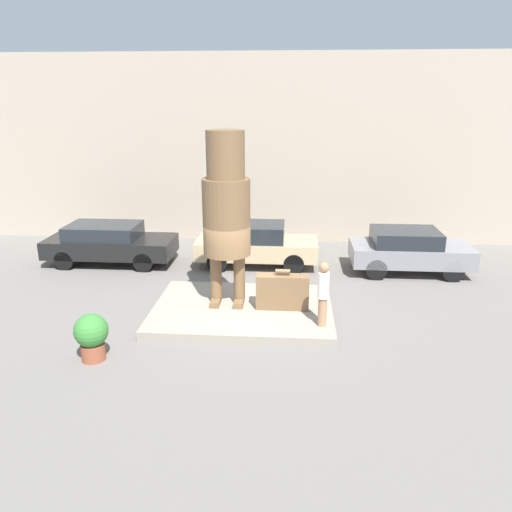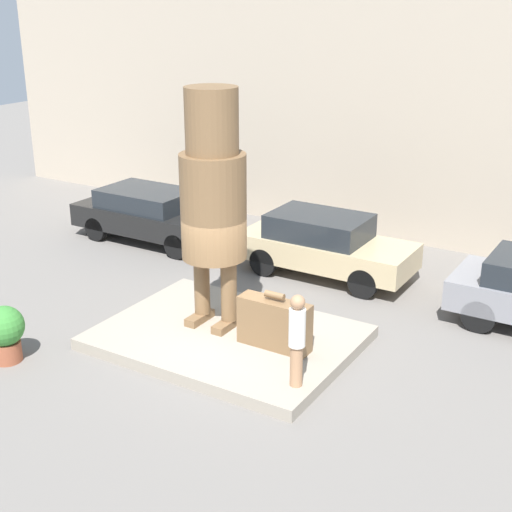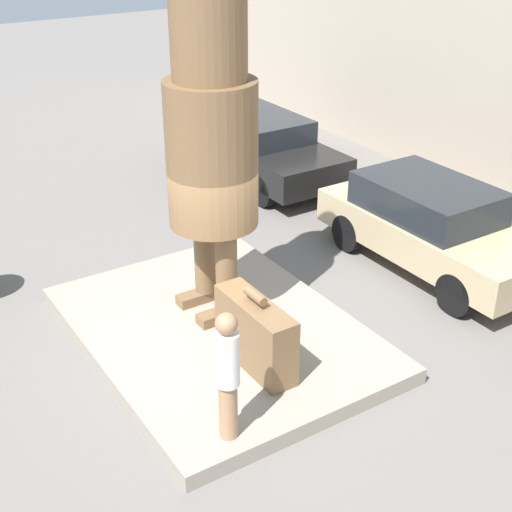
{
  "view_description": "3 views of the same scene",
  "coord_description": "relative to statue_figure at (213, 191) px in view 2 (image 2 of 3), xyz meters",
  "views": [
    {
      "loc": [
        1.34,
        -12.86,
        5.79
      ],
      "look_at": [
        0.4,
        -0.29,
        1.82
      ],
      "focal_mm": 35.0,
      "sensor_mm": 36.0,
      "label": 1
    },
    {
      "loc": [
        7.2,
        -10.71,
        6.66
      ],
      "look_at": [
        0.7,
        -0.03,
        2.02
      ],
      "focal_mm": 50.0,
      "sensor_mm": 36.0,
      "label": 2
    },
    {
      "loc": [
        7.85,
        -4.38,
        6.06
      ],
      "look_at": [
        0.69,
        0.25,
        1.64
      ],
      "focal_mm": 50.0,
      "sensor_mm": 36.0,
      "label": 3
    }
  ],
  "objects": [
    {
      "name": "ground_plane",
      "position": [
        0.44,
        -0.24,
        -3.04
      ],
      "size": [
        60.0,
        60.0,
        0.0
      ],
      "primitive_type": "plane",
      "color": "slate"
    },
    {
      "name": "pedestal",
      "position": [
        0.44,
        -0.24,
        -2.93
      ],
      "size": [
        4.98,
        3.71,
        0.24
      ],
      "color": "gray",
      "rests_on": "ground_plane"
    },
    {
      "name": "building_backdrop",
      "position": [
        0.44,
        7.82,
        0.75
      ],
      "size": [
        28.0,
        0.6,
        7.58
      ],
      "color": "tan",
      "rests_on": "ground_plane"
    },
    {
      "name": "statue_figure",
      "position": [
        0.0,
        0.0,
        0.0
      ],
      "size": [
        1.3,
        1.3,
        4.8
      ],
      "color": "brown",
      "rests_on": "pedestal"
    },
    {
      "name": "giant_suitcase",
      "position": [
        1.55,
        -0.28,
        -2.32
      ],
      "size": [
        1.45,
        0.42,
        1.14
      ],
      "color": "brown",
      "rests_on": "pedestal"
    },
    {
      "name": "tourist",
      "position": [
        2.59,
        -1.33,
        -1.87
      ],
      "size": [
        0.29,
        0.29,
        1.7
      ],
      "color": "#A87A56",
      "rests_on": "pedestal"
    },
    {
      "name": "parked_car_black",
      "position": [
        -4.88,
        3.96,
        -2.25
      ],
      "size": [
        4.6,
        1.89,
        1.47
      ],
      "color": "black",
      "rests_on": "ground_plane"
    },
    {
      "name": "parked_car_tan",
      "position": [
        0.46,
        4.08,
        -2.21
      ],
      "size": [
        4.31,
        1.78,
        1.56
      ],
      "color": "tan",
      "rests_on": "ground_plane"
    },
    {
      "name": "planter_pot",
      "position": [
        -2.76,
        -3.05,
        -2.42
      ],
      "size": [
        0.78,
        0.78,
        1.12
      ],
      "color": "brown",
      "rests_on": "ground_plane"
    }
  ]
}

